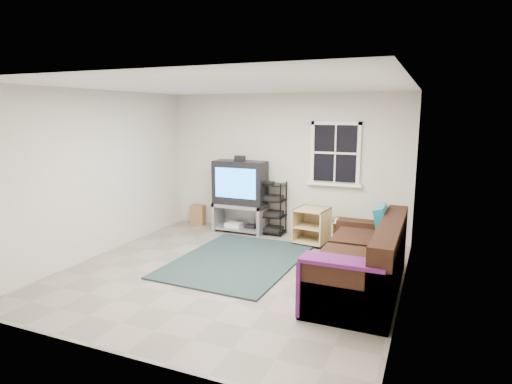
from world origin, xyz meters
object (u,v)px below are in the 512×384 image
at_px(av_rack, 272,211).
at_px(side_table_right, 348,232).
at_px(side_table_left, 313,225).
at_px(tv_unit, 240,190).
at_px(sofa, 363,264).

distance_m(av_rack, side_table_right, 1.53).
height_order(av_rack, side_table_left, av_rack).
distance_m(tv_unit, av_rack, 0.72).
bearing_deg(side_table_left, tv_unit, 172.05).
relative_size(side_table_right, sofa, 0.23).
bearing_deg(side_table_right, av_rack, 167.44).
bearing_deg(side_table_left, av_rack, 162.28).
bearing_deg(tv_unit, side_table_right, -7.08).
bearing_deg(side_table_right, sofa, -72.89).
relative_size(tv_unit, side_table_right, 2.86).
bearing_deg(av_rack, side_table_left, -17.72).
xyz_separation_m(av_rack, sofa, (2.00, -2.00, -0.07)).
distance_m(av_rack, side_table_left, 0.91).
height_order(av_rack, side_table_right, av_rack).
bearing_deg(av_rack, sofa, -44.96).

